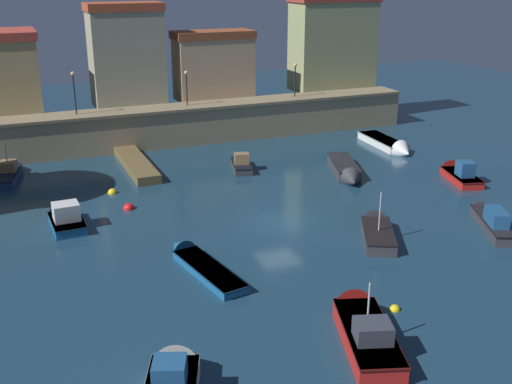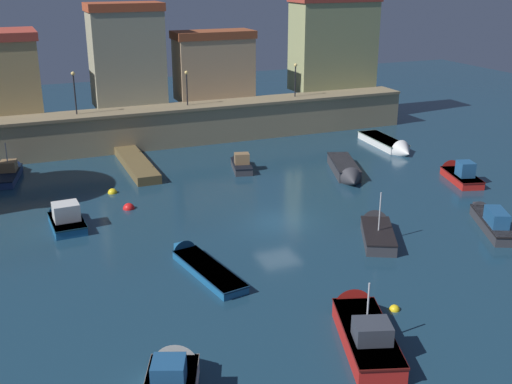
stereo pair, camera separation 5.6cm
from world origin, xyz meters
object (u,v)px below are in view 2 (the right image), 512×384
Objects in this scene: moored_boat_6 at (362,325)px; mooring_buoy_2 at (394,310)px; quay_lamp_2 at (295,74)px; quay_lamp_1 at (187,82)px; moored_boat_10 at (377,229)px; mooring_buoy_0 at (129,209)px; moored_boat_8 at (241,163)px; moored_boat_5 at (346,170)px; moored_boat_2 at (65,217)px; quay_lamp_0 at (74,86)px; moored_boat_3 at (172,377)px; mooring_buoy_1 at (113,193)px; moored_boat_9 at (390,145)px; moored_boat_1 at (458,173)px; moored_boat_0 at (197,262)px; moored_boat_7 at (10,171)px; moored_boat_4 at (489,218)px.

moored_boat_6 reaches higher than mooring_buoy_2.
quay_lamp_2 is at bearing -2.70° from moored_boat_6.
moored_boat_10 is at bearing -80.42° from quay_lamp_1.
moored_boat_6 is 11.01m from moored_boat_10.
moored_boat_8 is at bearing 29.03° from mooring_buoy_0.
moored_boat_5 is 22.00m from moored_boat_6.
moored_boat_10 is (16.62, -8.76, -0.09)m from moored_boat_2.
moored_boat_8 is 8.98× the size of mooring_buoy_2.
quay_lamp_0 is 0.78× the size of moored_boat_2.
moored_boat_3 reaches higher than mooring_buoy_1.
moored_boat_3 is (-21.26, -33.79, -4.92)m from quay_lamp_2.
moored_boat_5 reaches higher than moored_boat_9.
moored_boat_5 is at bearing 1.96° from mooring_buoy_0.
moored_boat_8 is 5.80× the size of mooring_buoy_0.
moored_boat_6 reaches higher than moored_boat_1.
moored_boat_6 is at bearing -175.18° from moored_boat_8.
moored_boat_1 is at bearing -83.57° from moored_boat_0.
mooring_buoy_1 is at bearing -150.34° from quay_lamp_2.
moored_boat_10 is (14.86, 9.43, -0.18)m from moored_boat_3.
moored_boat_6 is at bearing 147.31° from moored_boat_1.
moored_boat_6 reaches higher than mooring_buoy_1.
moored_boat_7 reaches higher than moored_boat_1.
moored_boat_7 reaches higher than moored_boat_3.
moored_boat_2 is at bearing 27.34° from moored_boat_3.
moored_boat_5 is 1.16× the size of moored_boat_7.
moored_boat_9 reaches higher than mooring_buoy_0.
mooring_buoy_0 is (-23.91, 3.10, -0.44)m from moored_boat_1.
quay_lamp_0 is 4.64× the size of mooring_buoy_0.
moored_boat_4 is 33.99m from moored_boat_7.
moored_boat_5 is (18.87, 19.86, -0.12)m from moored_boat_3.
quay_lamp_0 is 9.52m from quay_lamp_1.
moored_boat_10 is at bearing -124.23° from moored_boat_7.
mooring_buoy_0 is at bearing 85.06° from moored_boat_4.
moored_boat_5 is at bearing -38.28° from quay_lamp_0.
quay_lamp_1 is 0.67× the size of moored_boat_2.
moored_boat_1 is at bearing -107.80° from moored_boat_8.
quay_lamp_1 is 0.55× the size of moored_boat_1.
moored_boat_6 is (-17.84, -15.69, 0.08)m from moored_boat_1.
moored_boat_1 reaches higher than moored_boat_0.
quay_lamp_0 is at bearing 19.71° from moored_boat_3.
quay_lamp_0 is 1.16× the size of quay_lamp_1.
quay_lamp_0 is 0.80× the size of moored_boat_8.
moored_boat_6 is at bearing -73.74° from mooring_buoy_1.
moored_boat_8 is (3.88, 24.30, -0.10)m from moored_boat_6.
moored_boat_3 is at bearing -170.70° from mooring_buoy_2.
moored_boat_4 is 7.20m from moored_boat_10.
mooring_buoy_1 is (-10.37, -2.05, -0.42)m from moored_boat_8.
moored_boat_4 is 24.85m from mooring_buoy_1.
quay_lamp_1 is 18.52m from moored_boat_9.
quay_lamp_1 is 25.67m from moored_boat_0.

